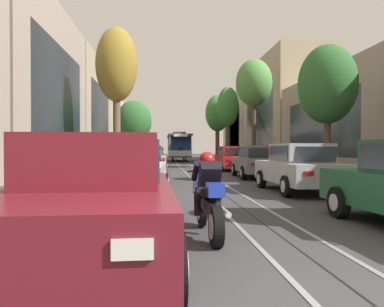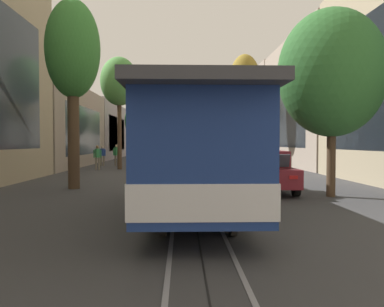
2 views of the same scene
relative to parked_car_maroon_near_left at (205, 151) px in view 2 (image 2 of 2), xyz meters
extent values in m
plane|color=#38383A|center=(2.72, 21.69, -0.80)|extent=(160.00, 160.00, 0.00)
cube|color=gray|center=(2.19, 25.56, -0.79)|extent=(0.08, 66.71, 0.01)
cube|color=gray|center=(3.25, 25.56, -0.79)|extent=(0.08, 66.71, 0.01)
cube|color=black|center=(2.72, 25.56, -0.80)|extent=(0.03, 66.71, 0.01)
cube|color=gray|center=(-7.70, 3.55, 4.33)|extent=(4.90, 14.38, 10.25)
cube|color=#2D3842|center=(-5.27, 3.55, 3.81)|extent=(0.04, 10.27, 6.15)
cube|color=gray|center=(-7.73, 18.22, 4.25)|extent=(4.96, 14.38, 10.09)
cube|color=#2D3842|center=(-5.27, 18.22, 3.74)|extent=(0.04, 10.27, 6.05)
cube|color=#2D3842|center=(-5.27, 32.90, 3.78)|extent=(0.04, 10.27, 6.11)
cube|color=gray|center=(12.98, 3.55, 2.45)|extent=(4.59, 14.38, 6.49)
cube|color=#2D3842|center=(10.71, 3.55, 2.12)|extent=(0.04, 10.27, 3.89)
cube|color=gray|center=(13.56, 18.22, 2.33)|extent=(5.74, 14.38, 6.26)
cube|color=#2D3842|center=(10.71, 18.22, 2.02)|extent=(0.04, 10.27, 3.75)
cube|color=maroon|center=(0.00, -0.04, -0.15)|extent=(1.91, 4.35, 0.66)
cube|color=maroon|center=(0.00, 0.11, 0.48)|extent=(1.53, 2.10, 0.60)
cube|color=#2D3842|center=(0.02, -0.73, 0.46)|extent=(1.34, 0.26, 0.47)
cube|color=#2D3842|center=(-0.03, 1.29, 0.46)|extent=(1.30, 0.23, 0.45)
cube|color=#2D3842|center=(0.74, 0.13, 0.48)|extent=(0.08, 1.81, 0.47)
cube|color=#2D3842|center=(-0.75, 0.09, 0.48)|extent=(0.08, 1.81, 0.47)
cube|color=white|center=(0.62, -2.18, -0.05)|extent=(0.28, 0.05, 0.14)
cube|color=#B21414|center=(0.50, 2.13, -0.05)|extent=(0.28, 0.05, 0.12)
cube|color=white|center=(-0.50, -2.21, -0.05)|extent=(0.28, 0.05, 0.14)
cube|color=#B21414|center=(-0.61, 2.10, -0.05)|extent=(0.28, 0.05, 0.12)
cylinder|color=black|center=(0.92, -1.35, -0.48)|extent=(0.22, 0.64, 0.64)
cylinder|color=silver|center=(1.03, -1.35, -0.48)|extent=(0.03, 0.35, 0.35)
cylinder|color=black|center=(-0.84, -1.40, -0.48)|extent=(0.22, 0.64, 0.64)
cylinder|color=silver|center=(-0.95, -1.40, -0.48)|extent=(0.03, 0.35, 0.35)
cylinder|color=black|center=(0.85, 1.32, -0.48)|extent=(0.22, 0.64, 0.64)
cylinder|color=silver|center=(0.96, 1.32, -0.48)|extent=(0.03, 0.35, 0.35)
cylinder|color=black|center=(-0.91, 1.27, -0.48)|extent=(0.22, 0.64, 0.64)
cylinder|color=silver|center=(-1.02, 1.27, -0.48)|extent=(0.03, 0.35, 0.35)
cube|color=#B7B7BC|center=(-0.03, 5.94, -0.15)|extent=(1.97, 4.37, 0.66)
cube|color=#B7B7BC|center=(-0.02, 6.09, 0.48)|extent=(1.56, 2.12, 0.60)
cube|color=#2D3842|center=(-0.06, 5.25, 0.46)|extent=(1.34, 0.27, 0.47)
cube|color=#2D3842|center=(0.02, 7.27, 0.46)|extent=(1.30, 0.25, 0.45)
cube|color=#2D3842|center=(0.72, 6.06, 0.48)|extent=(0.10, 1.81, 0.47)
cube|color=#2D3842|center=(-0.77, 6.11, 0.48)|extent=(0.10, 1.81, 0.47)
cube|color=white|center=(0.44, 3.76, -0.05)|extent=(0.28, 0.05, 0.14)
cube|color=#B21414|center=(0.61, 8.07, -0.05)|extent=(0.28, 0.05, 0.12)
cube|color=white|center=(-0.67, 3.80, -0.05)|extent=(0.28, 0.05, 0.14)
cube|color=#B21414|center=(-0.50, 8.12, -0.05)|extent=(0.28, 0.05, 0.12)
cylinder|color=black|center=(0.80, 4.57, -0.48)|extent=(0.22, 0.65, 0.64)
cylinder|color=silver|center=(0.91, 4.56, -0.48)|extent=(0.03, 0.35, 0.35)
cylinder|color=black|center=(-0.96, 4.64, -0.48)|extent=(0.22, 0.65, 0.64)
cylinder|color=silver|center=(-1.07, 4.64, -0.48)|extent=(0.03, 0.35, 0.35)
cylinder|color=black|center=(0.90, 7.23, -0.48)|extent=(0.22, 0.65, 0.64)
cylinder|color=silver|center=(1.01, 7.23, -0.48)|extent=(0.03, 0.35, 0.35)
cylinder|color=black|center=(-0.86, 7.30, -0.48)|extent=(0.22, 0.65, 0.64)
cylinder|color=silver|center=(-0.97, 7.31, -0.48)|extent=(0.03, 0.35, 0.35)
cube|color=maroon|center=(-0.04, 11.40, -0.15)|extent=(1.97, 4.37, 0.66)
cube|color=maroon|center=(-0.04, 11.55, 0.48)|extent=(1.56, 2.12, 0.60)
cube|color=#2D3842|center=(-0.07, 10.71, 0.46)|extent=(1.34, 0.28, 0.47)
cube|color=#2D3842|center=(0.01, 12.73, 0.46)|extent=(1.30, 0.25, 0.45)
cube|color=#2D3842|center=(0.71, 11.52, 0.48)|extent=(0.10, 1.81, 0.47)
cube|color=#2D3842|center=(-0.78, 11.58, 0.48)|extent=(0.10, 1.81, 0.47)
cube|color=white|center=(0.43, 9.22, -0.05)|extent=(0.28, 0.05, 0.14)
cube|color=#B21414|center=(0.60, 13.54, -0.05)|extent=(0.28, 0.05, 0.12)
cube|color=white|center=(-0.69, 9.27, -0.05)|extent=(0.28, 0.05, 0.14)
cube|color=#B21414|center=(-0.51, 13.58, -0.05)|extent=(0.28, 0.05, 0.12)
cylinder|color=black|center=(0.78, 10.03, -0.48)|extent=(0.23, 0.65, 0.64)
cylinder|color=silver|center=(0.89, 10.03, -0.48)|extent=(0.03, 0.35, 0.35)
cylinder|color=black|center=(-0.98, 10.11, -0.48)|extent=(0.23, 0.65, 0.64)
cylinder|color=silver|center=(-1.09, 10.11, -0.48)|extent=(0.03, 0.35, 0.35)
cylinder|color=black|center=(0.89, 12.70, -0.48)|extent=(0.23, 0.65, 0.64)
cylinder|color=silver|center=(1.00, 12.69, -0.48)|extent=(0.03, 0.35, 0.35)
cylinder|color=black|center=(-0.87, 12.77, -0.48)|extent=(0.23, 0.65, 0.64)
cylinder|color=silver|center=(-0.98, 12.77, -0.48)|extent=(0.03, 0.35, 0.35)
cube|color=#C1B28E|center=(0.07, 16.88, -0.15)|extent=(2.00, 4.38, 0.66)
cube|color=#C1B28E|center=(0.08, 17.02, 0.48)|extent=(1.57, 2.13, 0.60)
cube|color=#2D3842|center=(0.04, 16.19, 0.46)|extent=(1.34, 0.28, 0.47)
cube|color=#2D3842|center=(0.13, 18.21, 0.46)|extent=(1.30, 0.26, 0.45)
cube|color=#2D3842|center=(0.82, 16.99, 0.48)|extent=(0.11, 1.81, 0.47)
cube|color=#2D3842|center=(-0.67, 17.06, 0.48)|extent=(0.11, 1.81, 0.47)
cube|color=white|center=(0.53, 14.69, -0.05)|extent=(0.28, 0.05, 0.14)
cube|color=#B21414|center=(0.73, 19.01, -0.05)|extent=(0.28, 0.05, 0.12)
cube|color=white|center=(-0.59, 14.74, -0.05)|extent=(0.28, 0.05, 0.14)
cube|color=#B21414|center=(-0.39, 19.06, -0.05)|extent=(0.28, 0.05, 0.12)
cylinder|color=black|center=(0.89, 15.50, -0.48)|extent=(0.23, 0.65, 0.64)
cylinder|color=silver|center=(1.00, 15.50, -0.48)|extent=(0.04, 0.35, 0.35)
cylinder|color=black|center=(-0.87, 15.58, -0.48)|extent=(0.23, 0.65, 0.64)
cylinder|color=silver|center=(-0.98, 15.59, -0.48)|extent=(0.04, 0.35, 0.35)
cylinder|color=black|center=(1.01, 18.17, -0.48)|extent=(0.23, 0.65, 0.64)
cylinder|color=silver|center=(1.12, 18.16, -0.48)|extent=(0.04, 0.35, 0.35)
cylinder|color=black|center=(-0.75, 18.25, -0.48)|extent=(0.23, 0.65, 0.64)
cylinder|color=silver|center=(-0.86, 18.25, -0.48)|extent=(0.04, 0.35, 0.35)
cube|color=maroon|center=(0.03, 22.45, -0.15)|extent=(1.83, 4.31, 0.66)
cube|color=maroon|center=(0.03, 22.60, 0.48)|extent=(1.49, 2.07, 0.60)
cube|color=#2D3842|center=(0.04, 21.76, 0.46)|extent=(1.33, 0.23, 0.47)
cube|color=#2D3842|center=(0.02, 23.78, 0.46)|extent=(1.30, 0.21, 0.45)
cube|color=#2D3842|center=(0.78, 22.60, 0.48)|extent=(0.04, 1.81, 0.47)
cube|color=#2D3842|center=(-0.72, 22.59, 0.48)|extent=(0.04, 1.81, 0.47)
cube|color=white|center=(0.61, 20.29, -0.05)|extent=(0.28, 0.04, 0.14)
cube|color=#B21414|center=(0.58, 24.61, -0.05)|extent=(0.28, 0.04, 0.12)
cube|color=white|center=(-0.51, 20.28, -0.05)|extent=(0.28, 0.04, 0.14)
cube|color=#B21414|center=(-0.54, 24.60, -0.05)|extent=(0.28, 0.04, 0.12)
cylinder|color=black|center=(0.92, 21.12, -0.48)|extent=(0.20, 0.64, 0.64)
cylinder|color=silver|center=(1.03, 21.12, -0.48)|extent=(0.02, 0.35, 0.35)
cylinder|color=black|center=(-0.84, 21.11, -0.48)|extent=(0.20, 0.64, 0.64)
cylinder|color=silver|center=(-0.95, 21.11, -0.48)|extent=(0.02, 0.35, 0.35)
cylinder|color=black|center=(0.90, 23.79, -0.48)|extent=(0.20, 0.64, 0.64)
cylinder|color=silver|center=(1.01, 23.79, -0.48)|extent=(0.02, 0.35, 0.35)
cylinder|color=black|center=(-0.86, 23.77, -0.48)|extent=(0.20, 0.64, 0.64)
cylinder|color=silver|center=(-0.97, 23.77, -0.48)|extent=(0.02, 0.35, 0.35)
cube|color=brown|center=(0.07, 28.46, -0.15)|extent=(1.80, 4.30, 0.66)
cube|color=brown|center=(0.07, 28.61, 0.48)|extent=(1.48, 2.06, 0.60)
cube|color=#2D3842|center=(0.07, 27.77, 0.46)|extent=(1.33, 0.22, 0.47)
cube|color=#2D3842|center=(0.07, 29.79, 0.46)|extent=(1.30, 0.20, 0.45)
cube|color=#2D3842|center=(0.81, 28.61, 0.48)|extent=(0.03, 1.81, 0.47)
cube|color=#2D3842|center=(-0.68, 28.61, 0.48)|extent=(0.03, 1.81, 0.47)
cube|color=white|center=(0.62, 26.30, -0.05)|extent=(0.28, 0.04, 0.14)
cube|color=#B21414|center=(0.62, 30.62, -0.05)|extent=(0.28, 0.04, 0.12)
cube|color=white|center=(-0.49, 26.30, -0.05)|extent=(0.28, 0.04, 0.14)
cube|color=#B21414|center=(-0.49, 30.62, -0.05)|extent=(0.28, 0.04, 0.12)
cylinder|color=black|center=(0.95, 27.13, -0.48)|extent=(0.20, 0.64, 0.64)
cylinder|color=silver|center=(1.06, 27.13, -0.48)|extent=(0.02, 0.35, 0.35)
cylinder|color=black|center=(-0.81, 27.13, -0.48)|extent=(0.20, 0.64, 0.64)
cylinder|color=silver|center=(-0.92, 27.13, -0.48)|extent=(0.02, 0.35, 0.35)
cylinder|color=black|center=(0.95, 29.79, -0.48)|extent=(0.20, 0.64, 0.64)
cylinder|color=silver|center=(1.06, 29.79, -0.48)|extent=(0.02, 0.35, 0.35)
cylinder|color=black|center=(-0.81, 29.79, -0.48)|extent=(0.20, 0.64, 0.64)
cylinder|color=silver|center=(-0.92, 29.79, -0.48)|extent=(0.02, 0.35, 0.35)
cube|color=maroon|center=(-0.12, 33.74, -0.15)|extent=(1.89, 4.34, 0.66)
cube|color=maroon|center=(-0.12, 33.89, 0.48)|extent=(1.52, 2.09, 0.60)
cube|color=#2D3842|center=(-0.14, 33.05, 0.46)|extent=(1.34, 0.25, 0.47)
cube|color=#2D3842|center=(-0.09, 35.07, 0.46)|extent=(1.30, 0.22, 0.45)
cube|color=#2D3842|center=(0.63, 33.88, 0.48)|extent=(0.07, 1.81, 0.47)
cube|color=#2D3842|center=(-0.87, 33.91, 0.48)|extent=(0.07, 1.81, 0.47)
cube|color=white|center=(0.39, 31.57, -0.05)|extent=(0.28, 0.05, 0.14)
cube|color=#B21414|center=(0.48, 35.89, -0.05)|extent=(0.28, 0.05, 0.12)
cube|color=white|center=(-0.73, 31.59, -0.05)|extent=(0.28, 0.05, 0.14)
cube|color=#B21414|center=(-0.63, 35.91, -0.05)|extent=(0.28, 0.05, 0.12)
cylinder|color=black|center=(0.73, 32.39, -0.48)|extent=(0.21, 0.64, 0.64)
cylinder|color=silver|center=(0.84, 32.39, -0.48)|extent=(0.03, 0.35, 0.35)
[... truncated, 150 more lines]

